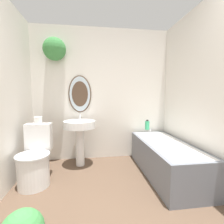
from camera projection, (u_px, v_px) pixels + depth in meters
wall_back at (96, 89)px, 2.99m from camera, size 2.59×0.38×2.40m
wall_right at (214, 94)px, 1.95m from camera, size 0.06×2.61×2.40m
toilet at (35, 161)px, 2.16m from camera, size 0.42×0.57×0.78m
pedestal_sink at (80, 131)px, 2.71m from camera, size 0.53×0.53×0.86m
bathtub at (166, 158)px, 2.43m from camera, size 0.64×1.51×0.56m
shampoo_bottle at (147, 125)px, 2.97m from camera, size 0.08×0.08×0.18m
toilet_paper_roll at (38, 120)px, 2.31m from camera, size 0.11×0.11×0.10m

